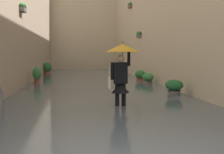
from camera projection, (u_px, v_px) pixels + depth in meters
name	position (u px, v px, depth m)	size (l,w,h in m)	color
ground_plane	(91.00, 84.00, 16.31)	(65.54, 65.54, 0.00)	gray
flood_water	(91.00, 83.00, 16.30)	(7.02, 32.22, 0.16)	#515B60
building_facade_far	(83.00, 10.00, 29.74)	(9.82, 1.80, 11.78)	beige
person_wading	(121.00, 63.00, 8.40)	(0.96, 0.96, 1.94)	#4C4233
potted_plant_far_right	(47.00, 68.00, 21.89)	(0.66, 0.66, 1.01)	brown
potted_plant_far_left	(148.00, 79.00, 14.88)	(0.54, 0.54, 0.69)	#66605B
potted_plant_mid_right	(37.00, 76.00, 14.84)	(0.41, 0.41, 0.98)	brown
potted_plant_mid_left	(174.00, 88.00, 10.61)	(0.63, 0.63, 0.71)	#66605B
potted_plant_near_left	(140.00, 76.00, 16.51)	(0.60, 0.60, 0.73)	#9E563D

